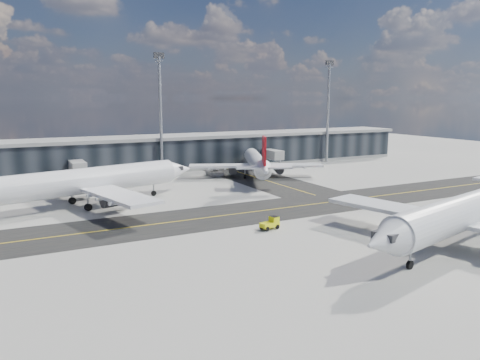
# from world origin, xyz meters

# --- Properties ---
(ground) EXTENTS (300.00, 300.00, 0.00)m
(ground) POSITION_xyz_m (0.00, 0.00, 0.00)
(ground) COLOR gray
(ground) RESTS_ON ground
(taxiway_lanes) EXTENTS (180.00, 63.00, 0.03)m
(taxiway_lanes) POSITION_xyz_m (3.91, 10.74, 0.01)
(taxiway_lanes) COLOR black
(taxiway_lanes) RESTS_ON ground
(terminal_concourse) EXTENTS (152.00, 19.80, 8.80)m
(terminal_concourse) POSITION_xyz_m (0.04, 54.93, 4.09)
(terminal_concourse) COLOR black
(terminal_concourse) RESTS_ON ground
(floodlight_masts) EXTENTS (102.50, 0.70, 28.90)m
(floodlight_masts) POSITION_xyz_m (0.00, 48.00, 15.61)
(floodlight_masts) COLOR gray
(floodlight_masts) RESTS_ON ground
(airliner_af) EXTENTS (44.06, 37.88, 13.18)m
(airliner_af) POSITION_xyz_m (-23.12, 20.47, 4.35)
(airliner_af) COLOR white
(airliner_af) RESTS_ON ground
(airliner_redtail) EXTENTS (30.39, 35.19, 10.92)m
(airliner_redtail) POSITION_xyz_m (17.62, 32.29, 3.61)
(airliner_redtail) COLOR white
(airliner_redtail) RESTS_ON ground
(airliner_near) EXTENTS (43.09, 37.04, 12.88)m
(airliner_near) POSITION_xyz_m (16.80, -23.27, 4.26)
(airliner_near) COLOR silver
(airliner_near) RESTS_ON ground
(baggage_tug) EXTENTS (2.97, 1.85, 1.74)m
(baggage_tug) POSITION_xyz_m (-1.63, -6.02, 0.87)
(baggage_tug) COLOR #F7F90D
(baggage_tug) RESTS_ON ground
(service_van) EXTENTS (2.87, 6.11, 1.69)m
(service_van) POSITION_xyz_m (10.36, 39.50, 0.84)
(service_van) COLOR white
(service_van) RESTS_ON ground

